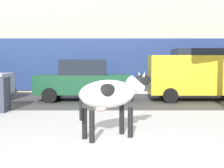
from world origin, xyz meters
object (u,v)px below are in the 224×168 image
object	(u,v)px
car_darkgreen_sedan	(84,80)
pedestrian_far_left	(224,78)
car_yellow_van	(201,73)
cow_holstein	(110,95)

from	to	relation	value
car_darkgreen_sedan	pedestrian_far_left	world-z (taller)	car_darkgreen_sedan
car_darkgreen_sedan	pedestrian_far_left	size ratio (longest dim) A/B	2.44
car_darkgreen_sedan	car_yellow_van	distance (m)	5.28
car_yellow_van	car_darkgreen_sedan	bearing A→B (deg)	-179.77
car_darkgreen_sedan	car_yellow_van	xyz separation A→B (m)	(5.27, 0.02, 0.33)
car_yellow_van	pedestrian_far_left	xyz separation A→B (m)	(2.15, 2.96, -0.36)
cow_holstein	pedestrian_far_left	bearing A→B (deg)	57.88
pedestrian_far_left	car_yellow_van	bearing A→B (deg)	-125.96
car_yellow_van	pedestrian_far_left	size ratio (longest dim) A/B	2.67
cow_holstein	car_yellow_van	world-z (taller)	car_yellow_van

